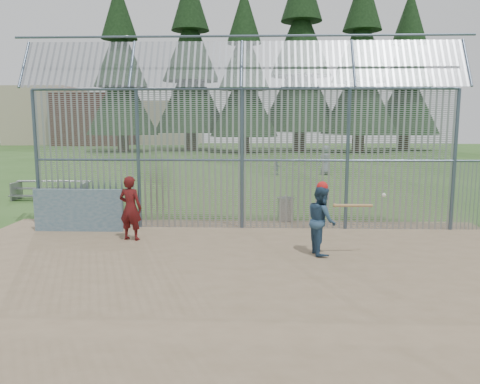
{
  "coord_description": "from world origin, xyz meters",
  "views": [
    {
      "loc": [
        0.45,
        -9.87,
        3.07
      ],
      "look_at": [
        0.0,
        2.0,
        1.3
      ],
      "focal_mm": 35.0,
      "sensor_mm": 36.0,
      "label": 1
    }
  ],
  "objects_px": {
    "trash_can": "(286,209)",
    "dugout_wall": "(78,210)",
    "bleacher": "(51,190)",
    "batter": "(321,220)",
    "onlooker": "(130,208)"
  },
  "relations": [
    {
      "from": "batter",
      "to": "onlooker",
      "type": "relative_size",
      "value": 0.95
    },
    {
      "from": "batter",
      "to": "trash_can",
      "type": "distance_m",
      "value": 3.88
    },
    {
      "from": "dugout_wall",
      "to": "bleacher",
      "type": "distance_m",
      "value": 6.36
    },
    {
      "from": "batter",
      "to": "onlooker",
      "type": "distance_m",
      "value": 4.93
    },
    {
      "from": "dugout_wall",
      "to": "trash_can",
      "type": "relative_size",
      "value": 3.05
    },
    {
      "from": "dugout_wall",
      "to": "batter",
      "type": "relative_size",
      "value": 1.56
    },
    {
      "from": "trash_can",
      "to": "bleacher",
      "type": "distance_m",
      "value": 9.92
    },
    {
      "from": "onlooker",
      "to": "bleacher",
      "type": "distance_m",
      "value": 8.12
    },
    {
      "from": "onlooker",
      "to": "trash_can",
      "type": "relative_size",
      "value": 2.06
    },
    {
      "from": "batter",
      "to": "trash_can",
      "type": "bearing_deg",
      "value": -0.39
    },
    {
      "from": "bleacher",
      "to": "trash_can",
      "type": "bearing_deg",
      "value": -22.09
    },
    {
      "from": "onlooker",
      "to": "bleacher",
      "type": "xyz_separation_m",
      "value": [
        -4.99,
        6.38,
        -0.45
      ]
    },
    {
      "from": "trash_can",
      "to": "dugout_wall",
      "type": "bearing_deg",
      "value": -163.69
    },
    {
      "from": "dugout_wall",
      "to": "onlooker",
      "type": "height_order",
      "value": "onlooker"
    },
    {
      "from": "batter",
      "to": "trash_can",
      "type": "xyz_separation_m",
      "value": [
        -0.6,
        3.81,
        -0.44
      ]
    }
  ]
}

